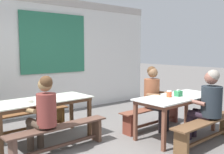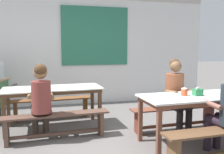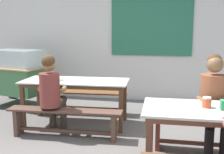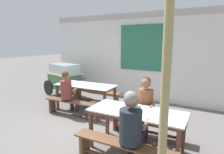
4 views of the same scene
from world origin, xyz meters
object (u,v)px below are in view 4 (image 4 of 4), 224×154
(person_left_back_turned, at_px, (68,90))
(wooden_support_post, at_px, (164,105))
(bench_near_front, at_px, (123,151))
(bench_far_back, at_px, (96,95))
(dining_table_far, at_px, (85,87))
(food_cart, at_px, (64,77))
(soup_bowl, at_px, (77,84))
(tissue_box, at_px, (136,108))
(bench_far_front, at_px, (73,106))
(dining_table_near, at_px, (137,115))
(person_right_near_table, at_px, (145,104))
(condiment_jar, at_px, (128,106))
(person_near_front, at_px, (132,125))
(bench_near_back, at_px, (146,123))

(person_left_back_turned, distance_m, wooden_support_post, 3.53)
(bench_near_front, bearing_deg, bench_far_back, 131.69)
(dining_table_far, relative_size, food_cart, 1.05)
(soup_bowl, bearing_deg, tissue_box, -26.41)
(bench_far_front, relative_size, person_left_back_turned, 1.40)
(bench_far_front, xyz_separation_m, wooden_support_post, (2.85, -1.59, 0.98))
(dining_table_far, bearing_deg, bench_far_front, -86.34)
(dining_table_near, distance_m, person_right_near_table, 0.55)
(bench_near_front, distance_m, wooden_support_post, 1.25)
(dining_table_far, height_order, wooden_support_post, wooden_support_post)
(person_left_back_turned, bearing_deg, bench_far_back, 82.67)
(dining_table_far, height_order, bench_far_front, dining_table_far)
(bench_near_front, height_order, condiment_jar, condiment_jar)
(dining_table_far, height_order, condiment_jar, condiment_jar)
(bench_far_front, bearing_deg, dining_table_near, -17.46)
(dining_table_near, bearing_deg, person_near_front, -75.16)
(bench_far_back, relative_size, person_left_back_turned, 1.35)
(bench_near_back, distance_m, wooden_support_post, 1.97)
(bench_far_back, relative_size, wooden_support_post, 0.66)
(dining_table_near, xyz_separation_m, person_left_back_turned, (-2.34, 0.73, 0.02))
(dining_table_far, distance_m, person_near_front, 2.93)
(tissue_box, relative_size, wooden_support_post, 0.05)
(bench_near_back, bearing_deg, person_left_back_turned, 176.99)
(person_right_near_table, distance_m, wooden_support_post, 1.75)
(dining_table_near, xyz_separation_m, bench_near_back, (-0.02, 0.61, -0.41))
(bench_far_back, relative_size, food_cart, 0.97)
(bench_far_back, bearing_deg, dining_table_far, -86.34)
(person_near_front, relative_size, wooden_support_post, 0.51)
(soup_bowl, relative_size, wooden_support_post, 0.05)
(bench_far_front, bearing_deg, bench_far_back, 93.66)
(bench_near_front, xyz_separation_m, soup_bowl, (-2.43, 1.79, 0.49))
(bench_near_front, distance_m, person_near_front, 0.47)
(person_right_near_table, bearing_deg, condiment_jar, -106.46)
(wooden_support_post, bearing_deg, bench_far_front, 150.81)
(dining_table_far, distance_m, food_cart, 1.81)
(bench_far_front, distance_m, wooden_support_post, 3.40)
(tissue_box, bearing_deg, dining_table_near, 83.25)
(person_left_back_turned, bearing_deg, dining_table_near, -17.31)
(tissue_box, distance_m, condiment_jar, 0.20)
(condiment_jar, bearing_deg, tissue_box, -15.66)
(condiment_jar, distance_m, soup_bowl, 2.49)
(dining_table_near, distance_m, bench_near_front, 0.72)
(bench_near_front, bearing_deg, condiment_jar, 108.91)
(tissue_box, bearing_deg, person_left_back_turned, 162.30)
(dining_table_near, height_order, bench_near_front, dining_table_near)
(bench_far_back, relative_size, soup_bowl, 12.14)
(bench_far_back, distance_m, bench_near_front, 3.33)
(bench_near_front, bearing_deg, person_right_near_table, 93.51)
(person_right_near_table, bearing_deg, dining_table_far, 161.02)
(dining_table_far, bearing_deg, soup_bowl, -159.79)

